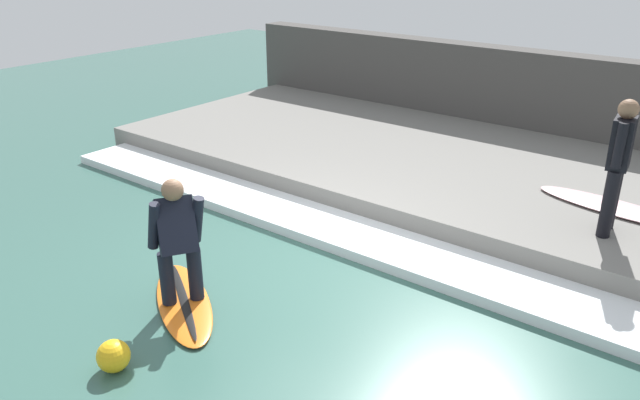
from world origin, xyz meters
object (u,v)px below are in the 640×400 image
surfer_riding (177,236)px  surfboard_waiting_near (616,208)px  surfboard_riding (184,302)px  marker_buoy (113,356)px  surfer_waiting_near (619,160)px

surfer_riding → surfboard_waiting_near: surfer_riding is taller
surfboard_riding → surfboard_waiting_near: (4.43, -3.09, 0.36)m
surfboard_waiting_near → marker_buoy: size_ratio=7.01×
surfboard_riding → surfer_riding: bearing=-90.0°
surfer_waiting_near → surfboard_riding: bearing=139.7°
surfboard_riding → surfboard_waiting_near: surfboard_waiting_near is taller
surfboard_waiting_near → marker_buoy: surfboard_waiting_near is taller
marker_buoy → surfer_waiting_near: bearing=-30.5°
marker_buoy → surfer_riding: bearing=16.9°
surfer_riding → surfer_waiting_near: surfer_waiting_near is taller
surfer_riding → surfer_waiting_near: size_ratio=0.86×
surfboard_riding → marker_buoy: 1.13m
surfer_riding → surfboard_waiting_near: size_ratio=0.65×
surfboard_riding → surfer_waiting_near: surfer_waiting_near is taller
surfboard_riding → surfboard_waiting_near: 5.41m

